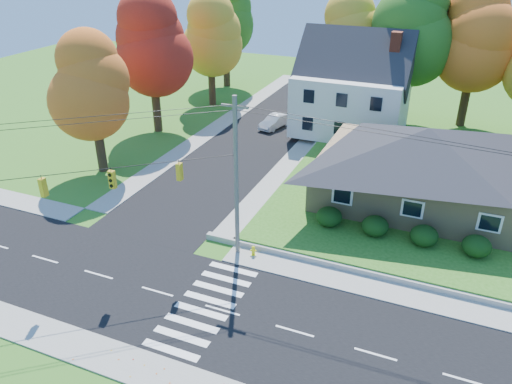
% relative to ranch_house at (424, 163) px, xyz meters
% --- Properties ---
extents(ground, '(120.00, 120.00, 0.00)m').
position_rel_ranch_house_xyz_m(ground, '(-8.00, -16.00, -3.27)').
color(ground, '#3D7923').
extents(road_main, '(90.00, 8.00, 0.02)m').
position_rel_ranch_house_xyz_m(road_main, '(-8.00, -16.00, -3.26)').
color(road_main, black).
rests_on(road_main, ground).
extents(road_cross, '(8.00, 44.00, 0.02)m').
position_rel_ranch_house_xyz_m(road_cross, '(-16.00, 10.00, -3.25)').
color(road_cross, black).
rests_on(road_cross, ground).
extents(sidewalk_north, '(90.00, 2.00, 0.08)m').
position_rel_ranch_house_xyz_m(sidewalk_north, '(-8.00, -11.00, -3.23)').
color(sidewalk_north, '#9C9A90').
rests_on(sidewalk_north, ground).
extents(sidewalk_south, '(90.00, 2.00, 0.08)m').
position_rel_ranch_house_xyz_m(sidewalk_south, '(-8.00, -21.00, -3.23)').
color(sidewalk_south, '#9C9A90').
rests_on(sidewalk_south, ground).
extents(lawn, '(30.00, 30.00, 0.50)m').
position_rel_ranch_house_xyz_m(lawn, '(5.00, 5.00, -3.02)').
color(lawn, '#3D7923').
rests_on(lawn, ground).
extents(ranch_house, '(14.60, 10.60, 5.40)m').
position_rel_ranch_house_xyz_m(ranch_house, '(0.00, 0.00, 0.00)').
color(ranch_house, tan).
rests_on(ranch_house, lawn).
extents(colonial_house, '(10.40, 8.40, 9.60)m').
position_rel_ranch_house_xyz_m(colonial_house, '(-7.96, 12.00, 1.32)').
color(colonial_house, silver).
rests_on(colonial_house, lawn).
extents(hedge_row, '(10.70, 1.70, 1.27)m').
position_rel_ranch_house_xyz_m(hedge_row, '(-0.50, -6.20, -2.13)').
color(hedge_row, '#163A10').
rests_on(hedge_row, lawn).
extents(traffic_infrastructure, '(38.10, 10.66, 10.00)m').
position_rel_ranch_house_xyz_m(traffic_infrastructure, '(-8.15, -14.65, 1.88)').
color(traffic_infrastructure, '#666059').
rests_on(traffic_infrastructure, ground).
extents(tree_lot_0, '(6.72, 6.72, 12.51)m').
position_rel_ranch_house_xyz_m(tree_lot_0, '(-10.00, 18.00, 5.04)').
color(tree_lot_0, '#3F2A19').
rests_on(tree_lot_0, lawn).
extents(tree_lot_1, '(7.84, 7.84, 14.60)m').
position_rel_ranch_house_xyz_m(tree_lot_1, '(-4.00, 17.00, 6.35)').
color(tree_lot_1, '#3F2A19').
rests_on(tree_lot_1, lawn).
extents(tree_lot_2, '(7.28, 7.28, 13.56)m').
position_rel_ranch_house_xyz_m(tree_lot_2, '(2.00, 18.00, 5.70)').
color(tree_lot_2, '#3F2A19').
rests_on(tree_lot_2, lawn).
extents(tree_west_0, '(6.16, 6.16, 11.47)m').
position_rel_ranch_house_xyz_m(tree_west_0, '(-25.00, -4.00, 3.89)').
color(tree_west_0, '#3F2A19').
rests_on(tree_west_0, ground).
extents(tree_west_1, '(7.28, 7.28, 13.56)m').
position_rel_ranch_house_xyz_m(tree_west_1, '(-26.00, 6.00, 5.20)').
color(tree_west_1, '#3F2A19').
rests_on(tree_west_1, ground).
extents(tree_west_2, '(6.72, 6.72, 12.51)m').
position_rel_ranch_house_xyz_m(tree_west_2, '(-25.00, 16.00, 4.54)').
color(tree_west_2, '#3F2A19').
rests_on(tree_west_2, ground).
extents(tree_west_3, '(7.84, 7.84, 14.60)m').
position_rel_ranch_house_xyz_m(tree_west_3, '(-27.00, 24.00, 5.85)').
color(tree_west_3, '#3F2A19').
rests_on(tree_west_3, ground).
extents(white_car, '(2.26, 4.20, 1.31)m').
position_rel_ranch_house_xyz_m(white_car, '(-15.47, 11.26, -2.59)').
color(white_car, '#BEBEBE').
rests_on(white_car, road_cross).
extents(fire_hydrant, '(0.40, 0.31, 0.70)m').
position_rel_ranch_house_xyz_m(fire_hydrant, '(-8.48, -10.72, -2.93)').
color(fire_hydrant, yellow).
rests_on(fire_hydrant, ground).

